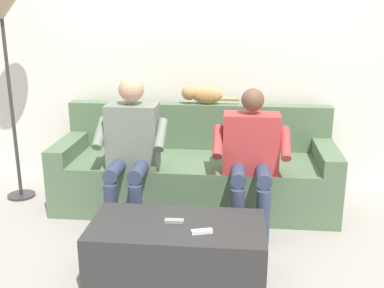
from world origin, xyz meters
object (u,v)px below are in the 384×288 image
at_px(cat_on_backrest, 202,94).
at_px(floor_lamp, 2,21).
at_px(person_right_seated, 131,144).
at_px(remote_white, 202,232).
at_px(remote_gray, 174,221).
at_px(person_left_seated, 251,152).
at_px(couch, 195,173).
at_px(coffee_table, 177,251).

height_order(cat_on_backrest, floor_lamp, floor_lamp).
relative_size(person_right_seated, remote_white, 9.18).
height_order(cat_on_backrest, remote_gray, cat_on_backrest).
bearing_deg(floor_lamp, remote_white, 144.01).
bearing_deg(cat_on_backrest, person_left_seated, 122.35).
relative_size(couch, remote_white, 18.58).
relative_size(person_right_seated, remote_gray, 9.72).
height_order(person_right_seated, remote_white, person_right_seated).
xyz_separation_m(person_left_seated, remote_gray, (0.48, 0.75, -0.22)).
xyz_separation_m(couch, remote_white, (-0.16, 1.28, 0.10)).
distance_m(cat_on_backrest, remote_gray, 1.52).
xyz_separation_m(couch, floor_lamp, (1.57, 0.02, 1.25)).
height_order(remote_white, floor_lamp, floor_lamp).
distance_m(person_right_seated, cat_on_backrest, 0.87).
bearing_deg(remote_white, cat_on_backrest, -102.11).
relative_size(coffee_table, person_left_seated, 1.01).
xyz_separation_m(person_left_seated, cat_on_backrest, (0.43, -0.68, 0.31)).
bearing_deg(coffee_table, person_right_seated, -59.66).
bearing_deg(couch, person_left_seated, 138.82).
distance_m(person_right_seated, floor_lamp, 1.47).
bearing_deg(couch, remote_gray, 88.97).
bearing_deg(cat_on_backrest, coffee_table, 88.90).
height_order(coffee_table, remote_white, remote_white).
bearing_deg(person_left_seated, cat_on_backrest, -57.65).
xyz_separation_m(couch, cat_on_backrest, (-0.03, -0.28, 0.63)).
distance_m(person_left_seated, cat_on_backrest, 0.86).
height_order(cat_on_backrest, remote_white, cat_on_backrest).
xyz_separation_m(cat_on_backrest, remote_gray, (0.05, 1.43, -0.53)).
bearing_deg(person_right_seated, couch, -139.52).
bearing_deg(coffee_table, person_left_seated, -120.65).
distance_m(coffee_table, person_right_seated, 1.01).
xyz_separation_m(remote_white, floor_lamp, (1.73, -1.26, 1.15)).
height_order(coffee_table, person_left_seated, person_left_seated).
xyz_separation_m(coffee_table, remote_gray, (0.02, -0.02, 0.19)).
relative_size(person_right_seated, floor_lamp, 0.65).
distance_m(couch, person_left_seated, 0.69).
bearing_deg(remote_white, coffee_table, -50.98).
bearing_deg(couch, floor_lamp, 0.68).
bearing_deg(coffee_table, remote_white, 146.00).
bearing_deg(remote_white, remote_gray, -51.83).
bearing_deg(couch, cat_on_backrest, -95.73).
xyz_separation_m(coffee_table, floor_lamp, (1.57, -1.15, 1.34)).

